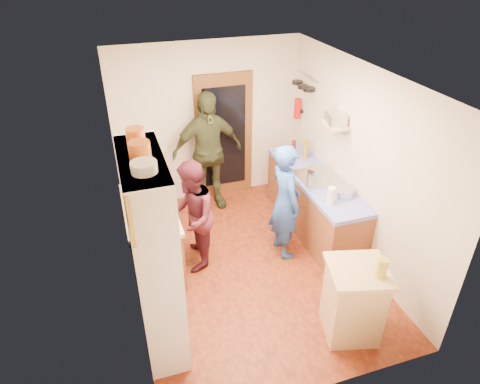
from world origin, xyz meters
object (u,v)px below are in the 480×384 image
person_back (208,152)px  person_left (194,215)px  right_counter_base (313,205)px  island_base (353,303)px  person_hob (288,202)px  hutch_body (154,256)px

person_back → person_left: bearing=-117.7°
right_counter_base → island_base: bearing=-104.2°
person_hob → person_back: 1.70m
island_base → right_counter_base: bearing=75.8°
right_counter_base → person_hob: (-0.61, -0.39, 0.41)m
island_base → person_left: (-1.36, 1.72, 0.34)m
hutch_body → right_counter_base: (2.50, 1.30, -0.68)m
person_left → hutch_body: bearing=-17.0°
hutch_body → person_hob: bearing=25.7°
person_hob → person_back: (-0.69, 1.54, 0.15)m
right_counter_base → person_hob: size_ratio=1.33×
person_left → person_back: (0.55, 1.37, 0.21)m
person_left → person_back: 1.49m
hutch_body → right_counter_base: hutch_body is taller
person_hob → right_counter_base: bearing=-60.2°
person_hob → person_left: person_hob is taller
hutch_body → right_counter_base: 2.90m
hutch_body → person_left: 1.31m
person_back → hutch_body: bearing=-121.8°
hutch_body → person_hob: (1.89, 0.91, -0.27)m
right_counter_base → person_left: (-1.85, -0.21, 0.35)m
right_counter_base → island_base: (-0.49, -1.94, 0.01)m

